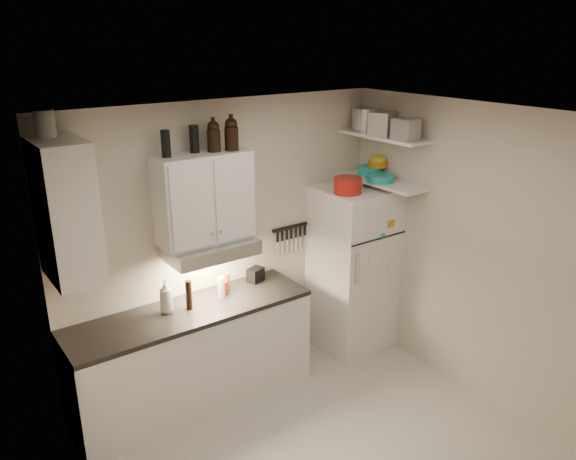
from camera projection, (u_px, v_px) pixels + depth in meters
floor at (329, 454)px, 4.42m from camera, size 3.20×3.00×0.02m
ceiling at (339, 118)px, 3.54m from camera, size 3.20×3.00×0.02m
back_wall at (227, 243)px, 5.14m from camera, size 3.20×0.02×2.60m
left_wall at (110, 382)px, 3.09m from camera, size 0.02×3.00×2.60m
right_wall at (476, 255)px, 4.87m from camera, size 0.02×3.00×2.60m
base_cabinet at (193, 359)px, 4.88m from camera, size 2.10×0.60×0.88m
countertop at (190, 311)px, 4.73m from camera, size 2.10×0.62×0.04m
upper_cabinet at (204, 198)px, 4.66m from camera, size 0.80×0.33×0.75m
side_cabinet at (66, 211)px, 3.89m from camera, size 0.33×0.55×1.00m
range_hood at (210, 249)px, 4.76m from camera, size 0.76×0.46×0.12m
fridge at (353, 269)px, 5.71m from camera, size 0.70×0.68×1.70m
shelf_hi at (384, 136)px, 5.26m from camera, size 0.30×0.95×0.03m
shelf_lo at (381, 182)px, 5.41m from camera, size 0.30×0.95×0.03m
knife_strip at (290, 227)px, 5.49m from camera, size 0.42×0.02×0.03m
dutch_oven at (348, 185)px, 5.22m from camera, size 0.33×0.33×0.15m
book_stack at (387, 184)px, 5.42m from camera, size 0.23×0.26×0.07m
spice_jar at (359, 183)px, 5.40m from camera, size 0.08×0.08×0.11m
stock_pot at (367, 119)px, 5.49m from camera, size 0.37×0.37×0.21m
tin_a at (382, 124)px, 5.19m from camera, size 0.28×0.27×0.22m
tin_b at (406, 129)px, 4.96m from camera, size 0.21×0.21×0.19m
bowl_teal at (370, 171)px, 5.57m from camera, size 0.24×0.24×0.10m
bowl_orange at (378, 164)px, 5.52m from camera, size 0.19×0.19×0.06m
bowl_yellow at (378, 159)px, 5.50m from camera, size 0.15×0.15×0.05m
plates at (381, 178)px, 5.36m from camera, size 0.35×0.35×0.07m
growler_a at (214, 136)px, 4.55m from camera, size 0.12×0.12×0.26m
growler_b at (231, 134)px, 4.59m from camera, size 0.14×0.14×0.28m
thermos_a at (194, 139)px, 4.52m from camera, size 0.08×0.08×0.22m
thermos_b at (166, 144)px, 4.35m from camera, size 0.08×0.08×0.21m
side_jar at (45, 124)px, 3.78m from camera, size 0.16×0.16×0.18m
soap_bottle at (166, 295)px, 4.62m from camera, size 0.16×0.16×0.32m
pepper_mill at (227, 282)px, 5.04m from camera, size 0.06×0.06×0.17m
oil_bottle at (189, 294)px, 4.72m from camera, size 0.06×0.06×0.25m
vinegar_bottle at (189, 295)px, 4.69m from camera, size 0.07×0.07×0.26m
clear_bottle at (221, 287)px, 4.91m from camera, size 0.07×0.07×0.19m
red_jar at (224, 288)px, 4.98m from camera, size 0.08×0.08×0.12m
caddy at (256, 275)px, 5.24m from camera, size 0.18×0.15×0.13m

